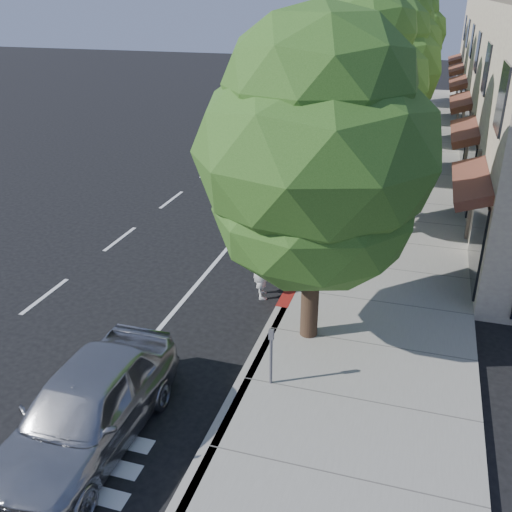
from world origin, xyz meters
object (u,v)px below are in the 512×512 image
at_px(street_tree_0, 317,156).
at_px(near_car_a, 86,408).
at_px(white_pickup, 334,118).
at_px(cyclist, 262,264).
at_px(bicycle, 294,246).
at_px(street_tree_2, 379,72).
at_px(street_tree_4, 400,48).
at_px(dark_sedan, 333,171).
at_px(street_tree_1, 358,89).
at_px(street_tree_3, 393,47).
at_px(dark_suv_far, 350,101).
at_px(pedestrian, 385,194).
at_px(silver_suv, 315,195).
at_px(street_tree_5, 407,35).

distance_m(street_tree_0, near_car_a, 6.41).
height_order(white_pickup, near_car_a, white_pickup).
xyz_separation_m(cyclist, bicycle, (0.30, 2.30, -0.42)).
bearing_deg(street_tree_2, street_tree_0, -90.00).
distance_m(street_tree_4, near_car_a, 28.78).
relative_size(street_tree_4, white_pickup, 1.32).
distance_m(street_tree_0, dark_sedan, 11.75).
relative_size(street_tree_2, street_tree_4, 1.03).
distance_m(street_tree_0, street_tree_1, 6.02).
xyz_separation_m(street_tree_3, cyclist, (-1.60, -16.33, -4.01)).
distance_m(cyclist, white_pickup, 19.77).
bearing_deg(dark_suv_far, pedestrian, -77.47).
relative_size(street_tree_4, silver_suv, 1.10).
bearing_deg(bicycle, silver_suv, 11.71).
distance_m(street_tree_2, white_pickup, 10.56).
distance_m(street_tree_4, street_tree_5, 6.01).
bearing_deg(cyclist, near_car_a, 144.11).
distance_m(street_tree_1, dark_suv_far, 21.99).
relative_size(street_tree_3, bicycle, 4.06).
bearing_deg(street_tree_2, cyclist, -98.81).
relative_size(street_tree_0, pedestrian, 4.37).
bearing_deg(dark_sedan, street_tree_3, 82.31).
bearing_deg(near_car_a, bicycle, 78.58).
bearing_deg(street_tree_4, dark_sedan, -96.20).
xyz_separation_m(bicycle, white_pickup, (-1.80, 17.41, 0.29)).
relative_size(street_tree_1, pedestrian, 4.56).
relative_size(street_tree_2, dark_sedan, 1.63).
relative_size(street_tree_1, street_tree_4, 1.05).
distance_m(street_tree_5, white_pickup, 9.96).
relative_size(cyclist, pedestrian, 1.13).
distance_m(street_tree_2, pedestrian, 5.35).
bearing_deg(street_tree_3, cyclist, -95.60).
bearing_deg(near_car_a, silver_suv, 82.42).
bearing_deg(street_tree_1, pedestrian, 66.03).
relative_size(street_tree_5, silver_suv, 1.19).
distance_m(street_tree_3, dark_sedan, 8.19).
relative_size(street_tree_1, near_car_a, 1.67).
height_order(street_tree_4, near_car_a, street_tree_4).
bearing_deg(bicycle, white_pickup, 15.99).
distance_m(street_tree_1, cyclist, 6.00).
xyz_separation_m(cyclist, near_car_a, (-1.41, -6.07, -0.17)).
bearing_deg(cyclist, street_tree_2, -31.59).
bearing_deg(street_tree_4, cyclist, -94.10).
xyz_separation_m(white_pickup, pedestrian, (4.03, -13.29, 0.18)).
height_order(street_tree_0, street_tree_1, street_tree_1).
relative_size(street_tree_0, street_tree_2, 0.98).
bearing_deg(street_tree_0, dark_sedan, 97.19).
xyz_separation_m(street_tree_2, near_car_a, (-3.01, -16.40, -3.74)).
height_order(near_car_a, pedestrian, pedestrian).
bearing_deg(pedestrian, cyclist, 70.11).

